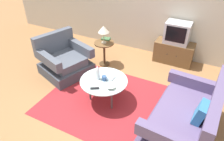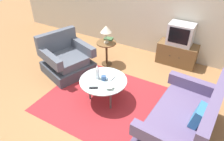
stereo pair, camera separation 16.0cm
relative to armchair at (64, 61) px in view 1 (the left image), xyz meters
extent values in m
plane|color=olive|center=(1.40, -0.48, -0.30)|extent=(16.00, 16.00, 0.00)
cube|color=#BCB29E|center=(1.40, 1.91, 1.05)|extent=(9.00, 0.12, 2.70)
cube|color=maroon|center=(1.28, -0.44, -0.29)|extent=(2.20, 1.99, 0.00)
cube|color=#3E424B|center=(0.05, -0.02, -0.18)|extent=(1.20, 1.21, 0.24)
cube|color=#4C515B|center=(0.05, -0.02, 0.03)|extent=(0.97, 0.90, 0.18)
cube|color=#4C515B|center=(-0.32, 0.11, 0.35)|extent=(0.44, 0.96, 0.46)
cube|color=#4C515B|center=(-0.08, -0.41, 0.23)|extent=(0.93, 0.44, 0.21)
cube|color=#4C515B|center=(0.19, 0.37, 0.23)|extent=(0.93, 0.44, 0.21)
cube|color=#4B3E5C|center=(2.73, -0.53, -0.18)|extent=(1.02, 1.61, 0.24)
cube|color=#5B4C70|center=(2.73, -0.53, 0.03)|extent=(0.87, 1.32, 0.18)
cube|color=#5B4C70|center=(3.12, -0.56, 0.40)|extent=(0.25, 1.56, 0.55)
cube|color=#5B4C70|center=(2.77, 0.17, 0.23)|extent=(0.93, 0.20, 0.21)
cube|color=#5B4C70|center=(2.68, -1.24, 0.23)|extent=(0.93, 0.20, 0.21)
cube|color=teal|center=(2.97, -0.60, 0.28)|extent=(0.20, 0.32, 0.32)
cylinder|color=#B2C6C1|center=(1.28, -0.44, 0.17)|extent=(0.88, 0.88, 0.02)
cylinder|color=#4C4742|center=(1.30, -0.17, -0.07)|extent=(0.04, 0.04, 0.45)
cylinder|color=#4C4742|center=(1.03, -0.55, -0.07)|extent=(0.04, 0.04, 0.45)
cylinder|color=#4C4742|center=(1.51, -0.58, -0.07)|extent=(0.04, 0.04, 0.45)
cylinder|color=brown|center=(0.65, 0.71, 0.28)|extent=(0.46, 0.46, 0.02)
cylinder|color=#47311C|center=(0.65, 0.71, -0.01)|extent=(0.05, 0.05, 0.57)
cylinder|color=#47311C|center=(0.65, 0.71, -0.28)|extent=(0.25, 0.25, 0.02)
cube|color=brown|center=(2.10, 1.60, -0.03)|extent=(0.91, 0.43, 0.53)
sphere|color=black|center=(1.99, 1.37, -0.01)|extent=(0.02, 0.02, 0.02)
sphere|color=black|center=(2.21, 1.37, -0.01)|extent=(0.02, 0.02, 0.02)
cube|color=#B7B7BC|center=(2.10, 1.61, 0.48)|extent=(0.56, 0.40, 0.50)
cube|color=black|center=(2.10, 1.40, 0.51)|extent=(0.45, 0.01, 0.36)
cylinder|color=#9E937A|center=(0.65, 0.69, 0.31)|extent=(0.11, 0.11, 0.02)
cylinder|color=#9E937A|center=(0.65, 0.69, 0.43)|extent=(0.02, 0.02, 0.24)
cone|color=beige|center=(0.65, 0.69, 0.63)|extent=(0.25, 0.25, 0.16)
cylinder|color=white|center=(1.15, -0.45, 0.28)|extent=(0.08, 0.08, 0.21)
cone|color=white|center=(1.15, -0.45, 0.42)|extent=(0.07, 0.07, 0.08)
cylinder|color=#335184|center=(1.28, -0.43, 0.22)|extent=(0.09, 0.09, 0.09)
torus|color=#335184|center=(1.34, -0.43, 0.22)|extent=(0.06, 0.01, 0.06)
cone|color=silver|center=(1.50, -0.59, 0.20)|extent=(0.15, 0.15, 0.05)
cube|color=black|center=(1.26, -0.73, 0.19)|extent=(0.15, 0.12, 0.02)
cube|color=#B2B2B7|center=(1.40, -0.32, 0.19)|extent=(0.04, 0.17, 0.02)
cube|color=#3D663D|center=(0.61, 0.88, 0.31)|extent=(0.22, 0.18, 0.03)
camera|label=1|loc=(2.82, -3.11, 2.46)|focal=33.60mm
camera|label=2|loc=(2.96, -3.04, 2.46)|focal=33.60mm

